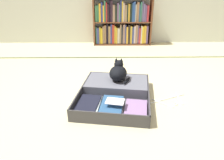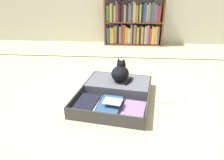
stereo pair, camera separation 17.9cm
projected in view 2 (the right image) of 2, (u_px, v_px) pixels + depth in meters
The scene contains 6 objects.
ground_plane at pixel (123, 98), 2.21m from camera, with size 10.00×10.00×0.00m, color beige.
tatami_border at pixel (126, 58), 3.46m from camera, with size 4.80×0.05×0.00m.
bookshelf at pixel (133, 24), 4.08m from camera, with size 1.15×0.24×0.90m.
open_suitcase at pixel (115, 92), 2.22m from camera, with size 0.83×0.99×0.12m.
black_cat at pixel (121, 73), 2.30m from camera, with size 0.26×0.29×0.24m.
clothes_hanger at pixel (171, 103), 2.09m from camera, with size 0.41×0.30×0.01m.
Camera 2 is at (0.03, -1.94, 1.08)m, focal length 33.03 mm.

